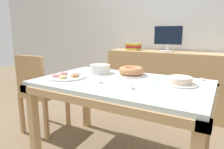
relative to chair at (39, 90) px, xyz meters
The scene contains 14 objects.
wall_back 2.19m from the chair, 58.40° to the left, with size 8.00×0.10×2.60m, color silver.
dining_table 1.08m from the chair, ahead, with size 1.51×0.92×0.77m.
chair is the anchor object (origin of this frame).
sideboard 1.80m from the chair, 53.38° to the left, with size 1.74×0.44×0.91m.
computer_monitor 1.89m from the chair, 52.87° to the left, with size 0.42×0.20×0.38m.
book_stack 1.60m from the chair, 69.23° to the left, with size 0.21×0.18×0.11m.
cake_chocolate_round 1.58m from the chair, ahead, with size 0.28×0.28×0.07m.
cake_golden_bundt 1.12m from the chair, 13.57° to the left, with size 0.31×0.31×0.09m.
pastry_platter 0.63m from the chair, 13.47° to the right, with size 0.37×0.37×0.04m.
plate_stack 0.80m from the chair, 14.87° to the left, with size 0.21×0.21×0.09m.
tealight_near_front 0.69m from the chair, 29.01° to the left, with size 0.04×0.04×0.04m.
tealight_left_edge 1.30m from the chair, ahead, with size 0.04×0.04×0.04m.
tealight_near_cakes 1.75m from the chair, 12.68° to the left, with size 0.04×0.04×0.04m.
tealight_centre 1.00m from the chair, ahead, with size 0.04×0.04×0.04m.
Camera 1 is at (0.78, -1.52, 1.18)m, focal length 32.00 mm.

